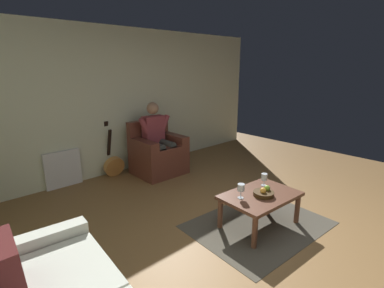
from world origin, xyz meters
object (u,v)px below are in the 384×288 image
at_px(coffee_table, 260,199).
at_px(fruit_bowl, 264,193).
at_px(person_seated, 158,136).
at_px(wine_glass_far, 241,188).
at_px(wine_glass_near, 264,178).
at_px(guitar, 114,164).
at_px(armchair, 158,154).

bearing_deg(coffee_table, fruit_bowl, 85.07).
height_order(person_seated, wine_glass_far, person_seated).
xyz_separation_m(person_seated, coffee_table, (0.17, 2.25, -0.34)).
relative_size(coffee_table, fruit_bowl, 3.94).
distance_m(wine_glass_near, fruit_bowl, 0.31).
height_order(guitar, wine_glass_near, guitar).
bearing_deg(person_seated, guitar, -30.91).
bearing_deg(coffee_table, guitar, -79.55).
bearing_deg(wine_glass_far, wine_glass_near, -177.58).
relative_size(person_seated, coffee_table, 1.33).
height_order(armchair, coffee_table, armchair).
xyz_separation_m(guitar, fruit_bowl, (-0.49, 2.71, 0.23)).
bearing_deg(coffee_table, person_seated, -94.36).
bearing_deg(wine_glass_far, coffee_table, 159.40).
bearing_deg(wine_glass_near, person_seated, -88.10).
distance_m(wine_glass_far, fruit_bowl, 0.30).
height_order(person_seated, guitar, person_seated).
bearing_deg(guitar, wine_glass_far, 95.26).
bearing_deg(fruit_bowl, armchair, -94.34).
distance_m(armchair, person_seated, 0.34).
relative_size(armchair, wine_glass_near, 5.81).
distance_m(coffee_table, wine_glass_near, 0.32).
bearing_deg(guitar, armchair, 149.61).
xyz_separation_m(armchair, fruit_bowl, (0.18, 2.32, 0.10)).
relative_size(person_seated, guitar, 1.32).
height_order(guitar, wine_glass_far, guitar).
distance_m(person_seated, fruit_bowl, 2.32).
xyz_separation_m(wine_glass_near, fruit_bowl, (0.25, 0.16, -0.07)).
xyz_separation_m(coffee_table, guitar, (0.49, -2.66, -0.13)).
relative_size(wine_glass_far, fruit_bowl, 0.72).
height_order(armchair, person_seated, person_seated).
relative_size(armchair, wine_glass_far, 5.39).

